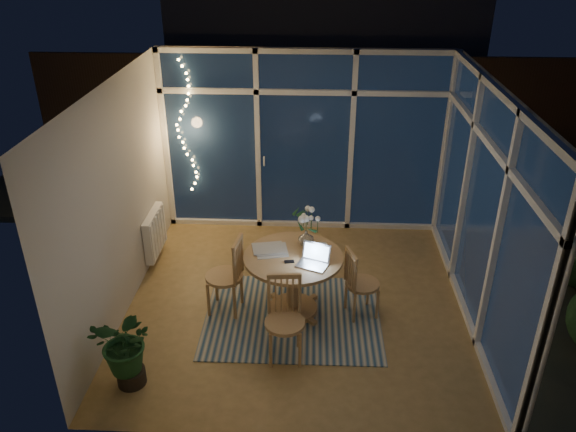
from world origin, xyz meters
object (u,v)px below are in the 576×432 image
object	(u,v)px
chair_left	(224,275)
laptop	(313,256)
chair_right	(363,282)
dining_table	(293,284)
chair_front	(285,321)
flower_vase	(306,237)
potted_plant	(128,353)

from	to	relation	value
chair_left	laptop	world-z (taller)	laptop
laptop	chair_right	bearing A→B (deg)	38.86
dining_table	chair_left	size ratio (longest dim) A/B	1.14
chair_front	laptop	size ratio (longest dim) A/B	2.95
chair_right	flower_vase	xyz separation A→B (m)	(-0.65, 0.25, 0.43)
laptop	flower_vase	size ratio (longest dim) A/B	1.51
laptop	flower_vase	bearing A→B (deg)	121.47
dining_table	potted_plant	size ratio (longest dim) A/B	1.46
chair_front	chair_left	bearing A→B (deg)	128.55
potted_plant	laptop	bearing A→B (deg)	30.95
flower_vase	laptop	bearing A→B (deg)	-79.83
dining_table	chair_left	xyz separation A→B (m)	(-0.78, -0.01, 0.11)
chair_right	potted_plant	xyz separation A→B (m)	(-2.31, -1.23, -0.05)
chair_left	chair_right	xyz separation A→B (m)	(1.57, 0.00, -0.05)
chair_left	chair_right	distance (m)	1.57
dining_table	chair_right	size ratio (longest dim) A/B	1.27
dining_table	flower_vase	xyz separation A→B (m)	(0.14, 0.24, 0.48)
dining_table	chair_right	distance (m)	0.79
chair_left	potted_plant	bearing A→B (deg)	-23.83
chair_right	chair_front	distance (m)	1.14
potted_plant	chair_right	bearing A→B (deg)	27.92
laptop	potted_plant	world-z (taller)	laptop
chair_left	flower_vase	bearing A→B (deg)	112.96
dining_table	flower_vase	world-z (taller)	flower_vase
laptop	potted_plant	bearing A→B (deg)	-127.75
chair_right	potted_plant	distance (m)	2.62
chair_right	laptop	xyz separation A→B (m)	(-0.57, -0.18, 0.44)
dining_table	chair_right	xyz separation A→B (m)	(0.78, -0.00, 0.06)
chair_right	laptop	world-z (taller)	laptop
chair_right	potted_plant	world-z (taller)	chair_right
chair_left	chair_right	world-z (taller)	chair_left
chair_right	flower_vase	size ratio (longest dim) A/B	4.14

